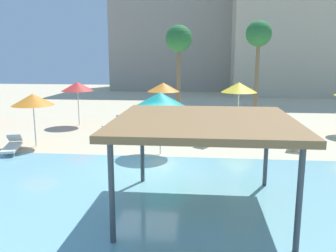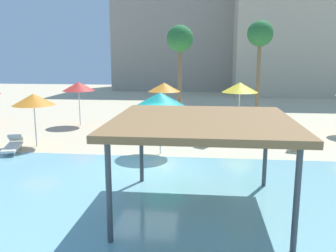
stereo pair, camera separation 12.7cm
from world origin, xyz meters
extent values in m
plane|color=beige|center=(0.00, 0.00, 0.00)|extent=(80.00, 80.00, 0.00)
cube|color=#7AB7C1|center=(0.00, -5.25, 0.02)|extent=(44.00, 13.50, 0.04)
cylinder|color=#42474C|center=(0.13, -1.63, 1.25)|extent=(0.14, 0.14, 2.49)
cylinder|color=#42474C|center=(4.30, -1.63, 1.25)|extent=(0.14, 0.14, 2.49)
cylinder|color=#42474C|center=(0.13, -5.80, 1.25)|extent=(0.14, 0.14, 2.49)
cylinder|color=#42474C|center=(4.30, -5.80, 1.25)|extent=(0.14, 0.14, 2.49)
cube|color=olive|center=(2.22, -3.71, 2.58)|extent=(4.87, 4.87, 0.18)
cylinder|color=silver|center=(-0.18, 7.75, 1.12)|extent=(0.06, 0.06, 2.25)
cone|color=orange|center=(-0.18, 7.75, 2.51)|extent=(1.92, 1.92, 0.53)
cylinder|color=silver|center=(-5.62, 8.23, 1.10)|extent=(0.06, 0.06, 2.19)
cone|color=red|center=(-5.62, 8.23, 2.47)|extent=(2.00, 2.00, 0.55)
cylinder|color=silver|center=(4.29, 8.04, 1.11)|extent=(0.06, 0.06, 2.22)
cone|color=yellow|center=(4.29, 8.04, 2.51)|extent=(2.13, 2.13, 0.59)
cylinder|color=silver|center=(-5.89, 2.83, 1.01)|extent=(0.06, 0.06, 2.02)
cone|color=orange|center=(-5.89, 2.83, 2.30)|extent=(2.00, 2.00, 0.55)
cylinder|color=silver|center=(0.31, 2.07, 1.09)|extent=(0.06, 0.06, 2.17)
cone|color=teal|center=(0.31, 2.07, 2.48)|extent=(2.24, 2.24, 0.61)
cylinder|color=white|center=(6.68, 6.52, 0.11)|extent=(0.05, 0.05, 0.22)
cylinder|color=white|center=(6.22, 6.38, 0.11)|extent=(0.05, 0.05, 0.22)
cylinder|color=white|center=(6.26, 7.90, 0.11)|extent=(0.05, 0.05, 0.22)
cylinder|color=white|center=(5.80, 7.76, 0.11)|extent=(0.05, 0.05, 0.22)
cube|color=white|center=(6.24, 7.14, 0.27)|extent=(1.10, 1.90, 0.10)
cube|color=white|center=(6.03, 7.85, 0.55)|extent=(0.72, 0.66, 0.40)
cylinder|color=white|center=(2.35, 3.33, 0.11)|extent=(0.05, 0.05, 0.22)
cylinder|color=white|center=(1.94, 3.58, 0.11)|extent=(0.05, 0.05, 0.22)
cylinder|color=white|center=(3.10, 4.56, 0.11)|extent=(0.05, 0.05, 0.22)
cylinder|color=white|center=(2.69, 4.81, 0.11)|extent=(0.05, 0.05, 0.22)
cube|color=white|center=(2.52, 4.07, 0.27)|extent=(1.45, 1.85, 0.10)
cube|color=white|center=(2.91, 4.70, 0.55)|extent=(0.78, 0.75, 0.40)
cylinder|color=white|center=(6.59, 2.90, 0.11)|extent=(0.05, 0.05, 0.22)
cylinder|color=white|center=(6.14, 3.06, 0.11)|extent=(0.05, 0.05, 0.22)
cylinder|color=white|center=(7.08, 4.25, 0.11)|extent=(0.05, 0.05, 0.22)
cylinder|color=white|center=(6.63, 4.42, 0.11)|extent=(0.05, 0.05, 0.22)
cube|color=white|center=(6.61, 3.66, 0.27)|extent=(1.17, 1.90, 0.10)
cube|color=white|center=(6.86, 4.36, 0.55)|extent=(0.74, 0.68, 0.40)
cylinder|color=white|center=(-5.97, 0.88, 0.11)|extent=(0.05, 0.05, 0.22)
cylinder|color=white|center=(-6.43, 0.75, 0.11)|extent=(0.05, 0.05, 0.22)
cylinder|color=white|center=(-6.38, 2.26, 0.11)|extent=(0.05, 0.05, 0.22)
cylinder|color=white|center=(-6.84, 2.12, 0.11)|extent=(0.05, 0.05, 0.22)
cube|color=white|center=(-6.41, 1.50, 0.27)|extent=(1.10, 1.90, 0.10)
cube|color=white|center=(-6.62, 2.21, 0.55)|extent=(0.72, 0.66, 0.40)
cylinder|color=white|center=(-3.18, 6.67, 0.11)|extent=(0.05, 0.05, 0.22)
cylinder|color=white|center=(-3.62, 6.86, 0.11)|extent=(0.05, 0.05, 0.22)
cylinder|color=white|center=(-2.59, 7.98, 0.11)|extent=(0.05, 0.05, 0.22)
cylinder|color=white|center=(-3.03, 8.18, 0.11)|extent=(0.05, 0.05, 0.22)
cube|color=white|center=(-3.11, 7.42, 0.27)|extent=(1.28, 1.89, 0.10)
cube|color=white|center=(-2.80, 8.10, 0.55)|extent=(0.76, 0.71, 0.40)
cylinder|color=brown|center=(0.38, 12.70, 2.60)|extent=(0.28, 0.28, 5.21)
sphere|color=#286B33|center=(0.38, 12.70, 5.56)|extent=(1.90, 1.90, 1.90)
cylinder|color=brown|center=(6.17, 14.10, 2.80)|extent=(0.28, 0.28, 5.60)
sphere|color=#286B33|center=(6.17, 14.10, 5.95)|extent=(1.90, 1.90, 1.90)
cube|color=#9E9384|center=(-0.88, 35.35, 8.14)|extent=(17.19, 9.81, 16.27)
cube|color=beige|center=(15.64, 29.98, 8.79)|extent=(20.46, 10.55, 17.58)
camera|label=1|loc=(2.17, -13.34, 4.35)|focal=38.08mm
camera|label=2|loc=(2.29, -13.32, 4.35)|focal=38.08mm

